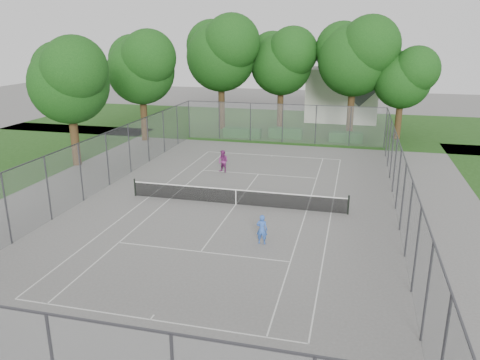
% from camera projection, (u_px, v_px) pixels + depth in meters
% --- Properties ---
extents(ground, '(120.00, 120.00, 0.00)m').
position_uv_depth(ground, '(236.00, 205.00, 27.27)').
color(ground, '#63615E').
rests_on(ground, ground).
extents(grass_far, '(60.00, 20.00, 0.00)m').
position_uv_depth(grass_far, '(295.00, 125.00, 51.35)').
color(grass_far, '#1C4313').
rests_on(grass_far, ground).
extents(court_markings, '(11.03, 23.83, 0.01)m').
position_uv_depth(court_markings, '(236.00, 204.00, 27.27)').
color(court_markings, silver).
rests_on(court_markings, ground).
extents(tennis_net, '(12.87, 0.10, 1.10)m').
position_uv_depth(tennis_net, '(236.00, 196.00, 27.12)').
color(tennis_net, black).
rests_on(tennis_net, ground).
extents(perimeter_fence, '(18.08, 34.08, 3.52)m').
position_uv_depth(perimeter_fence, '(236.00, 175.00, 26.73)').
color(perimeter_fence, '#38383D').
rests_on(perimeter_fence, ground).
extents(tree_far_left, '(8.03, 7.33, 11.54)m').
position_uv_depth(tree_far_left, '(222.00, 51.00, 46.86)').
color(tree_far_left, '#382614').
rests_on(tree_far_left, ground).
extents(tree_far_midleft, '(7.19, 6.57, 10.34)m').
position_uv_depth(tree_far_midleft, '(282.00, 59.00, 47.36)').
color(tree_far_midleft, '#382614').
rests_on(tree_far_midleft, ground).
extents(tree_far_midright, '(7.85, 7.16, 11.28)m').
position_uv_depth(tree_far_midright, '(356.00, 54.00, 43.82)').
color(tree_far_midright, '#382614').
rests_on(tree_far_midright, ground).
extents(tree_far_right, '(5.98, 5.46, 8.59)m').
position_uv_depth(tree_far_right, '(404.00, 76.00, 42.69)').
color(tree_far_right, '#382614').
rests_on(tree_far_right, ground).
extents(tree_side_back, '(6.96, 6.36, 10.01)m').
position_uv_depth(tree_side_back, '(141.00, 65.00, 41.91)').
color(tree_side_back, '#382614').
rests_on(tree_side_back, ground).
extents(tree_side_front, '(6.62, 6.04, 9.52)m').
position_uv_depth(tree_side_front, '(69.00, 77.00, 33.61)').
color(tree_side_front, '#382614').
rests_on(tree_side_front, ground).
extents(hedge_left, '(3.61, 1.08, 0.90)m').
position_uv_depth(hedge_left, '(242.00, 133.00, 45.03)').
color(hedge_left, '#184B19').
rests_on(hedge_left, ground).
extents(hedge_mid, '(3.17, 0.91, 1.00)m').
position_uv_depth(hedge_mid, '(286.00, 133.00, 44.61)').
color(hedge_mid, '#184B19').
rests_on(hedge_mid, ground).
extents(hedge_right, '(3.01, 1.11, 0.90)m').
position_uv_depth(hedge_right, '(346.00, 137.00, 43.08)').
color(hedge_right, '#184B19').
rests_on(hedge_right, ground).
extents(house, '(7.82, 6.06, 9.74)m').
position_uv_depth(house, '(343.00, 86.00, 53.11)').
color(house, silver).
rests_on(house, ground).
extents(girl_player, '(0.54, 0.36, 1.45)m').
position_uv_depth(girl_player, '(262.00, 229.00, 21.98)').
color(girl_player, blue).
rests_on(girl_player, ground).
extents(woman_player, '(0.96, 0.87, 1.62)m').
position_uv_depth(woman_player, '(223.00, 161.00, 33.44)').
color(woman_player, '#7C296C').
rests_on(woman_player, ground).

